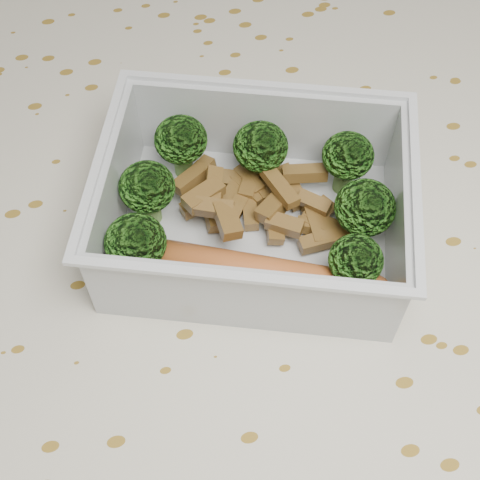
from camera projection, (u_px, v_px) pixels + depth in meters
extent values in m
cube|color=brown|center=(228.00, 301.00, 0.41)|extent=(1.40, 0.90, 0.04)
cube|color=beige|center=(227.00, 282.00, 0.39)|extent=(1.46, 0.96, 0.01)
cube|color=silver|center=(254.00, 232.00, 0.40)|extent=(0.20, 0.17, 0.00)
cube|color=silver|center=(264.00, 125.00, 0.41)|extent=(0.16, 0.06, 0.05)
cube|color=silver|center=(243.00, 298.00, 0.35)|extent=(0.16, 0.06, 0.05)
cube|color=silver|center=(397.00, 217.00, 0.37)|extent=(0.04, 0.11, 0.05)
cube|color=silver|center=(115.00, 191.00, 0.38)|extent=(0.04, 0.11, 0.05)
cube|color=silver|center=(266.00, 86.00, 0.39)|extent=(0.17, 0.06, 0.00)
cube|color=silver|center=(242.00, 277.00, 0.32)|extent=(0.17, 0.06, 0.00)
cube|color=silver|center=(416.00, 186.00, 0.35)|extent=(0.05, 0.12, 0.00)
cube|color=silver|center=(99.00, 158.00, 0.36)|extent=(0.05, 0.12, 0.00)
cylinder|color=#608C3F|center=(183.00, 162.00, 0.42)|extent=(0.01, 0.01, 0.02)
ellipsoid|color=#36781D|center=(181.00, 140.00, 0.40)|extent=(0.03, 0.03, 0.03)
cylinder|color=#608C3F|center=(260.00, 169.00, 0.42)|extent=(0.01, 0.01, 0.02)
ellipsoid|color=#36781D|center=(261.00, 147.00, 0.40)|extent=(0.03, 0.03, 0.03)
cylinder|color=#608C3F|center=(343.00, 178.00, 0.41)|extent=(0.01, 0.01, 0.02)
ellipsoid|color=#36781D|center=(348.00, 156.00, 0.40)|extent=(0.03, 0.03, 0.03)
cylinder|color=#608C3F|center=(151.00, 208.00, 0.40)|extent=(0.01, 0.01, 0.02)
ellipsoid|color=#36781D|center=(147.00, 187.00, 0.38)|extent=(0.03, 0.03, 0.03)
cylinder|color=#608C3F|center=(360.00, 229.00, 0.39)|extent=(0.01, 0.01, 0.02)
ellipsoid|color=#36781D|center=(365.00, 208.00, 0.38)|extent=(0.03, 0.03, 0.03)
cylinder|color=#608C3F|center=(140.00, 262.00, 0.38)|extent=(0.01, 0.01, 0.02)
ellipsoid|color=#36781D|center=(136.00, 242.00, 0.36)|extent=(0.03, 0.03, 0.03)
cylinder|color=#608C3F|center=(350.00, 280.00, 0.37)|extent=(0.01, 0.01, 0.02)
ellipsoid|color=#36781D|center=(356.00, 260.00, 0.35)|extent=(0.03, 0.03, 0.03)
cube|color=brown|center=(201.00, 204.00, 0.40)|extent=(0.03, 0.02, 0.01)
cube|color=brown|center=(213.00, 186.00, 0.39)|extent=(0.02, 0.03, 0.01)
cube|color=brown|center=(213.00, 213.00, 0.40)|extent=(0.01, 0.02, 0.01)
cube|color=brown|center=(233.00, 180.00, 0.42)|extent=(0.03, 0.02, 0.01)
cube|color=brown|center=(229.00, 200.00, 0.41)|extent=(0.03, 0.03, 0.01)
cube|color=brown|center=(320.00, 224.00, 0.40)|extent=(0.03, 0.02, 0.01)
cube|color=brown|center=(315.00, 225.00, 0.40)|extent=(0.01, 0.03, 0.01)
cube|color=brown|center=(191.00, 179.00, 0.41)|extent=(0.03, 0.02, 0.01)
cube|color=brown|center=(275.00, 224.00, 0.40)|extent=(0.01, 0.03, 0.01)
cube|color=brown|center=(249.00, 208.00, 0.41)|extent=(0.01, 0.03, 0.01)
cube|color=brown|center=(259.00, 186.00, 0.41)|extent=(0.02, 0.03, 0.01)
cube|color=brown|center=(305.00, 173.00, 0.41)|extent=(0.03, 0.02, 0.01)
cube|color=brown|center=(262.00, 180.00, 0.42)|extent=(0.03, 0.02, 0.01)
cube|color=brown|center=(250.00, 180.00, 0.41)|extent=(0.02, 0.02, 0.01)
cube|color=brown|center=(250.00, 184.00, 0.41)|extent=(0.02, 0.03, 0.01)
cube|color=brown|center=(248.00, 190.00, 0.41)|extent=(0.02, 0.03, 0.01)
cube|color=brown|center=(214.00, 208.00, 0.38)|extent=(0.02, 0.02, 0.01)
cube|color=brown|center=(273.00, 208.00, 0.39)|extent=(0.02, 0.02, 0.01)
cube|color=brown|center=(325.00, 240.00, 0.39)|extent=(0.03, 0.01, 0.01)
cube|color=brown|center=(317.00, 227.00, 0.40)|extent=(0.03, 0.02, 0.01)
cube|color=brown|center=(204.00, 195.00, 0.39)|extent=(0.03, 0.02, 0.01)
cube|color=brown|center=(257.00, 185.00, 0.41)|extent=(0.01, 0.02, 0.01)
cube|color=brown|center=(280.00, 187.00, 0.39)|extent=(0.02, 0.03, 0.01)
cube|color=brown|center=(291.00, 187.00, 0.41)|extent=(0.01, 0.03, 0.01)
cube|color=brown|center=(233.00, 214.00, 0.40)|extent=(0.02, 0.03, 0.01)
cube|color=brown|center=(320.00, 213.00, 0.40)|extent=(0.02, 0.02, 0.01)
cube|color=brown|center=(314.00, 202.00, 0.40)|extent=(0.02, 0.02, 0.01)
cube|color=brown|center=(198.00, 174.00, 0.42)|extent=(0.03, 0.02, 0.01)
cube|color=brown|center=(284.00, 224.00, 0.39)|extent=(0.02, 0.02, 0.01)
cube|color=brown|center=(227.00, 220.00, 0.38)|extent=(0.01, 0.02, 0.01)
cylinder|color=#B75C2A|center=(254.00, 274.00, 0.37)|extent=(0.13, 0.07, 0.02)
sphere|color=#B75C2A|center=(372.00, 294.00, 0.36)|extent=(0.02, 0.02, 0.02)
sphere|color=#B75C2A|center=(140.00, 255.00, 0.38)|extent=(0.02, 0.02, 0.02)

